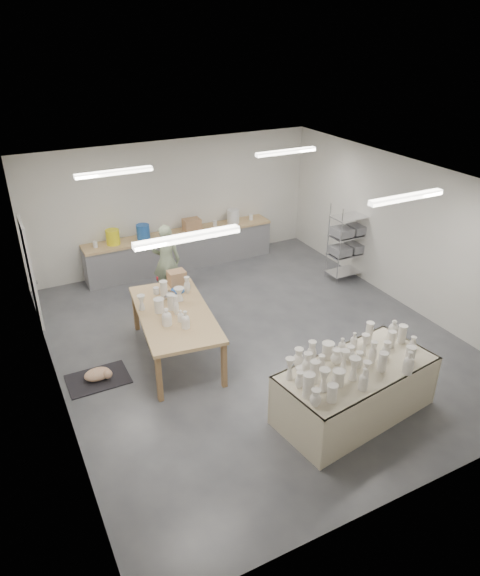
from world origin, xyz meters
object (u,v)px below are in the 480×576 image
drying_table (354,388)px  work_table (174,309)px  red_stool (164,278)px  potter (166,261)px

drying_table → work_table: (-1.79, 2.77, 0.42)m
red_stool → work_table: bearing=-104.8°
work_table → red_stool: size_ratio=7.09×
potter → red_stool: bearing=-71.2°
work_table → red_stool: (0.63, 2.40, -0.61)m
drying_table → work_table: 3.33m
drying_table → work_table: size_ratio=1.01×
drying_table → work_table: work_table is taller
red_stool → potter: bearing=-90.0°
drying_table → red_stool: (-1.16, 5.17, -0.19)m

